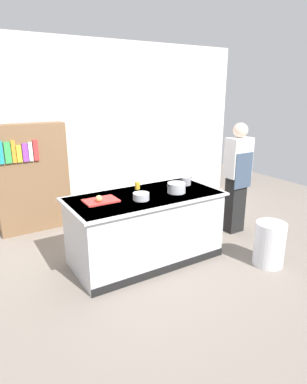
# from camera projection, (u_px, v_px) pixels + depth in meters

# --- Properties ---
(ground_plane) EXTENTS (10.00, 10.00, 0.00)m
(ground_plane) POSITION_uv_depth(u_px,v_px,m) (146.00, 259.00, 4.45)
(ground_plane) COLOR slate
(back_wall) EXTENTS (6.40, 0.12, 3.00)m
(back_wall) POSITION_uv_depth(u_px,v_px,m) (84.00, 131.00, 5.71)
(back_wall) COLOR silver
(back_wall) RESTS_ON ground_plane
(counter_island) EXTENTS (1.98, 0.98, 0.90)m
(counter_island) POSITION_uv_depth(u_px,v_px,m) (145.00, 227.00, 4.31)
(counter_island) COLOR #B7BABF
(counter_island) RESTS_ON ground_plane
(cutting_board) EXTENTS (0.40, 0.28, 0.02)m
(cutting_board) POSITION_uv_depth(u_px,v_px,m) (101.00, 201.00, 3.95)
(cutting_board) COLOR red
(cutting_board) RESTS_ON counter_island
(onion) EXTENTS (0.08, 0.08, 0.08)m
(onion) POSITION_uv_depth(u_px,v_px,m) (99.00, 199.00, 3.88)
(onion) COLOR tan
(onion) RESTS_ON cutting_board
(stock_pot) EXTENTS (0.30, 0.24, 0.13)m
(stock_pot) POSITION_uv_depth(u_px,v_px,m) (176.00, 188.00, 4.28)
(stock_pot) COLOR #B7BABF
(stock_pot) RESTS_ON counter_island
(sauce_pan) EXTENTS (0.22, 0.15, 0.11)m
(sauce_pan) POSITION_uv_depth(u_px,v_px,m) (185.00, 181.00, 4.63)
(sauce_pan) COLOR #99999E
(sauce_pan) RESTS_ON counter_island
(mixing_bowl) EXTENTS (0.20, 0.20, 0.09)m
(mixing_bowl) POSITION_uv_depth(u_px,v_px,m) (141.00, 196.00, 4.00)
(mixing_bowl) COLOR #B7BABF
(mixing_bowl) RESTS_ON counter_island
(juice_cup) EXTENTS (0.07, 0.07, 0.10)m
(juice_cup) POSITION_uv_depth(u_px,v_px,m) (137.00, 185.00, 4.43)
(juice_cup) COLOR yellow
(juice_cup) RESTS_ON counter_island
(trash_bin) EXTENTS (0.38, 0.38, 0.58)m
(trash_bin) POSITION_uv_depth(u_px,v_px,m) (269.00, 244.00, 4.23)
(trash_bin) COLOR silver
(trash_bin) RESTS_ON ground_plane
(person_chef) EXTENTS (0.38, 0.25, 1.72)m
(person_chef) POSITION_uv_depth(u_px,v_px,m) (237.00, 176.00, 5.06)
(person_chef) COLOR black
(person_chef) RESTS_ON ground_plane
(bookshelf) EXTENTS (1.10, 0.31, 1.70)m
(bookshelf) POSITION_uv_depth(u_px,v_px,m) (32.00, 178.00, 5.16)
(bookshelf) COLOR brown
(bookshelf) RESTS_ON ground_plane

